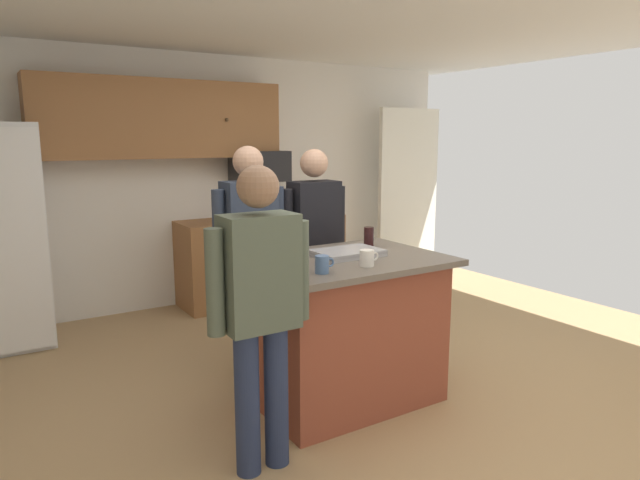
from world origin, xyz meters
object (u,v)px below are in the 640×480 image
object	(u,v)px
microwave_over_range	(260,166)
mug_ceramic_white	(367,258)
person_guest_left	(260,301)
person_elder_center	(314,239)
kitchen_island	(344,329)
person_guest_by_door	(250,244)
tumbler_amber	(291,252)
glass_short_whisky	(294,256)
glass_pilsner	(369,237)
mug_blue_stoneware	(322,264)
serving_tray	(347,253)

from	to	relation	value
microwave_over_range	mug_ceramic_white	distance (m)	2.87
person_guest_left	person_elder_center	bearing A→B (deg)	20.44
microwave_over_range	person_guest_left	xyz separation A→B (m)	(-1.46, -2.95, -0.52)
kitchen_island	person_guest_by_door	xyz separation A→B (m)	(-0.31, 0.78, 0.48)
person_guest_left	tumbler_amber	distance (m)	0.71
glass_short_whisky	kitchen_island	bearing A→B (deg)	12.91
glass_pilsner	person_elder_center	bearing A→B (deg)	101.97
mug_blue_stoneware	mug_ceramic_white	world-z (taller)	mug_blue_stoneware
glass_pilsner	mug_ceramic_white	distance (m)	0.64
microwave_over_range	mug_ceramic_white	size ratio (longest dim) A/B	4.23
kitchen_island	glass_short_whisky	distance (m)	0.72
tumbler_amber	mug_blue_stoneware	xyz separation A→B (m)	(0.01, -0.35, -0.01)
kitchen_island	glass_short_whisky	size ratio (longest dim) A/B	7.96
tumbler_amber	person_guest_left	bearing A→B (deg)	-132.26
microwave_over_range	glass_pilsner	xyz separation A→B (m)	(-0.25, -2.26, -0.40)
microwave_over_range	serving_tray	size ratio (longest dim) A/B	1.27
tumbler_amber	glass_pilsner	bearing A→B (deg)	12.29
glass_pilsner	person_guest_by_door	bearing A→B (deg)	141.55
microwave_over_range	mug_ceramic_white	bearing A→B (deg)	-103.20
person_guest_left	tumbler_amber	size ratio (longest dim) A/B	12.68
person_guest_left	person_elder_center	distance (m)	1.65
tumbler_amber	serving_tray	distance (m)	0.41
person_elder_center	person_guest_left	bearing A→B (deg)	-23.40
tumbler_amber	mug_blue_stoneware	size ratio (longest dim) A/B	1.03
tumbler_amber	mug_ceramic_white	size ratio (longest dim) A/B	0.96
glass_short_whisky	person_guest_by_door	bearing A→B (deg)	81.65
person_elder_center	person_guest_by_door	distance (m)	0.57
kitchen_island	tumbler_amber	bearing A→B (deg)	168.32
person_guest_left	person_elder_center	size ratio (longest dim) A/B	0.97
glass_short_whisky	tumbler_amber	bearing A→B (deg)	65.62
microwave_over_range	mug_blue_stoneware	size ratio (longest dim) A/B	4.50
person_elder_center	glass_pilsner	bearing A→B (deg)	29.92
person_guest_left	mug_blue_stoneware	world-z (taller)	person_guest_left
serving_tray	mug_blue_stoneware	bearing A→B (deg)	-141.50
person_elder_center	person_guest_by_door	bearing A→B (deg)	-70.71
glass_pilsner	mug_ceramic_white	size ratio (longest dim) A/B	1.06
person_guest_by_door	kitchen_island	bearing A→B (deg)	-0.00
person_guest_left	glass_short_whisky	xyz separation A→B (m)	(0.39, 0.35, 0.13)
person_elder_center	microwave_over_range	bearing A→B (deg)	-174.35
kitchen_island	tumbler_amber	world-z (taller)	tumbler_amber
tumbler_amber	person_elder_center	bearing A→B (deg)	49.31
microwave_over_range	kitchen_island	xyz separation A→B (m)	(-0.63, -2.50, -0.96)
tumbler_amber	serving_tray	xyz separation A→B (m)	(0.41, -0.03, -0.04)
person_guest_by_door	mug_ceramic_white	bearing A→B (deg)	-6.28
person_guest_by_door	mug_blue_stoneware	world-z (taller)	person_guest_by_door
microwave_over_range	mug_blue_stoneware	distance (m)	2.97
mug_ceramic_white	serving_tray	world-z (taller)	mug_ceramic_white
tumbler_amber	mug_ceramic_white	world-z (taller)	tumbler_amber
glass_short_whisky	serving_tray	world-z (taller)	glass_short_whisky
person_elder_center	mug_blue_stoneware	bearing A→B (deg)	-11.56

